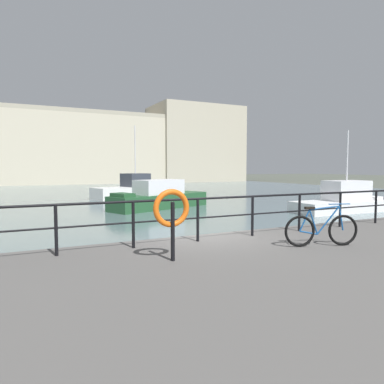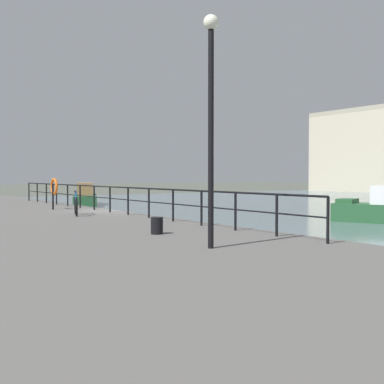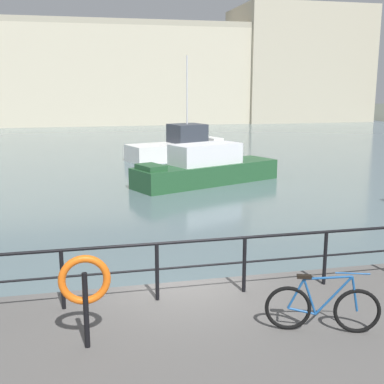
# 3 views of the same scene
# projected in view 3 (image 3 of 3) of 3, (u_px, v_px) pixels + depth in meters

# --- Properties ---
(ground_plane) EXTENTS (240.00, 240.00, 0.00)m
(ground_plane) POSITION_uv_depth(u_px,v_px,m) (181.00, 331.00, 10.01)
(ground_plane) COLOR #4C5147
(water_basin) EXTENTS (80.00, 60.00, 0.01)m
(water_basin) POSITION_uv_depth(u_px,v_px,m) (102.00, 150.00, 38.80)
(water_basin) COLOR slate
(water_basin) RESTS_ON ground_plane
(harbor_building) EXTENTS (76.08, 12.41, 15.48)m
(harbor_building) POSITION_uv_depth(u_px,v_px,m) (144.00, 74.00, 66.44)
(harbor_building) COLOR #C1B79E
(harbor_building) RESTS_ON ground_plane
(moored_small_launch) EXTENTS (8.00, 4.91, 2.01)m
(moored_small_launch) POSITION_uv_depth(u_px,v_px,m) (206.00, 168.00, 25.04)
(moored_small_launch) COLOR #23512D
(moored_small_launch) RESTS_ON water_basin
(moored_cabin_cruiser) EXTENTS (7.08, 4.30, 6.80)m
(moored_cabin_cruiser) POSITION_uv_depth(u_px,v_px,m) (180.00, 147.00, 33.57)
(moored_cabin_cruiser) COLOR white
(moored_cabin_cruiser) RESTS_ON water_basin
(quay_railing) EXTENTS (22.83, 0.07, 1.08)m
(quay_railing) POSITION_uv_depth(u_px,v_px,m) (245.00, 254.00, 9.15)
(quay_railing) COLOR black
(quay_railing) RESTS_ON quay_promenade
(parked_bicycle) EXTENTS (1.70, 0.63, 0.98)m
(parked_bicycle) POSITION_uv_depth(u_px,v_px,m) (322.00, 308.00, 7.72)
(parked_bicycle) COLOR black
(parked_bicycle) RESTS_ON quay_promenade
(life_ring_stand) EXTENTS (0.75, 0.16, 1.40)m
(life_ring_stand) POSITION_uv_depth(u_px,v_px,m) (85.00, 283.00, 7.17)
(life_ring_stand) COLOR black
(life_ring_stand) RESTS_ON quay_promenade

